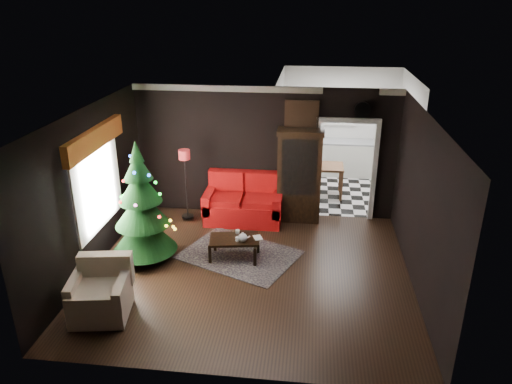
# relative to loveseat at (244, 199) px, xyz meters

# --- Properties ---
(floor) EXTENTS (5.50, 5.50, 0.00)m
(floor) POSITION_rel_loveseat_xyz_m (0.40, -2.05, -0.50)
(floor) COLOR black
(floor) RESTS_ON ground
(ceiling) EXTENTS (5.50, 5.50, 0.00)m
(ceiling) POSITION_rel_loveseat_xyz_m (0.40, -2.05, 2.30)
(ceiling) COLOR white
(ceiling) RESTS_ON ground
(wall_back) EXTENTS (5.50, 0.00, 5.50)m
(wall_back) POSITION_rel_loveseat_xyz_m (0.40, 0.45, 0.90)
(wall_back) COLOR black
(wall_back) RESTS_ON ground
(wall_front) EXTENTS (5.50, 0.00, 5.50)m
(wall_front) POSITION_rel_loveseat_xyz_m (0.40, -4.55, 0.90)
(wall_front) COLOR black
(wall_front) RESTS_ON ground
(wall_left) EXTENTS (0.00, 5.50, 5.50)m
(wall_left) POSITION_rel_loveseat_xyz_m (-2.35, -2.05, 0.90)
(wall_left) COLOR black
(wall_left) RESTS_ON ground
(wall_right) EXTENTS (0.00, 5.50, 5.50)m
(wall_right) POSITION_rel_loveseat_xyz_m (3.15, -2.05, 0.90)
(wall_right) COLOR black
(wall_right) RESTS_ON ground
(doorway) EXTENTS (1.10, 0.10, 2.10)m
(doorway) POSITION_rel_loveseat_xyz_m (2.10, 0.45, 0.55)
(doorway) COLOR silver
(doorway) RESTS_ON ground
(left_window) EXTENTS (0.05, 1.60, 1.40)m
(left_window) POSITION_rel_loveseat_xyz_m (-2.31, -1.85, 0.95)
(left_window) COLOR white
(left_window) RESTS_ON wall_left
(valance) EXTENTS (0.12, 2.10, 0.35)m
(valance) POSITION_rel_loveseat_xyz_m (-2.23, -1.85, 1.77)
(valance) COLOR brown
(valance) RESTS_ON wall_left
(kitchen_floor) EXTENTS (3.00, 3.00, 0.00)m
(kitchen_floor) POSITION_rel_loveseat_xyz_m (2.10, 1.95, -0.50)
(kitchen_floor) COLOR white
(kitchen_floor) RESTS_ON ground
(kitchen_window) EXTENTS (0.70, 0.06, 0.70)m
(kitchen_window) POSITION_rel_loveseat_xyz_m (2.10, 3.40, 1.20)
(kitchen_window) COLOR white
(kitchen_window) RESTS_ON ground
(rug) EXTENTS (2.44, 2.16, 0.01)m
(rug) POSITION_rel_loveseat_xyz_m (0.13, -1.47, -0.49)
(rug) COLOR #624D5A
(rug) RESTS_ON ground
(loveseat) EXTENTS (1.70, 0.90, 1.00)m
(loveseat) POSITION_rel_loveseat_xyz_m (0.00, 0.00, 0.00)
(loveseat) COLOR maroon
(loveseat) RESTS_ON ground
(curio_cabinet) EXTENTS (0.90, 0.45, 1.90)m
(curio_cabinet) POSITION_rel_loveseat_xyz_m (1.15, 0.22, 0.45)
(curio_cabinet) COLOR black
(curio_cabinet) RESTS_ON ground
(floor_lamp) EXTENTS (0.30, 0.30, 1.50)m
(floor_lamp) POSITION_rel_loveseat_xyz_m (-1.20, -0.12, 0.33)
(floor_lamp) COLOR black
(floor_lamp) RESTS_ON ground
(christmas_tree) EXTENTS (1.45, 1.45, 2.22)m
(christmas_tree) POSITION_rel_loveseat_xyz_m (-1.57, -1.77, 0.55)
(christmas_tree) COLOR black
(christmas_tree) RESTS_ON ground
(armchair) EXTENTS (0.97, 0.97, 0.87)m
(armchair) POSITION_rel_loveseat_xyz_m (-1.65, -3.54, -0.04)
(armchair) COLOR beige
(armchair) RESTS_ON ground
(coffee_table) EXTENTS (0.96, 0.66, 0.40)m
(coffee_table) POSITION_rel_loveseat_xyz_m (0.06, -1.60, -0.29)
(coffee_table) COLOR black
(coffee_table) RESTS_ON rug
(teapot) EXTENTS (0.23, 0.23, 0.17)m
(teapot) POSITION_rel_loveseat_xyz_m (0.23, -1.71, -0.00)
(teapot) COLOR silver
(teapot) RESTS_ON coffee_table
(cup_a) EXTENTS (0.09, 0.09, 0.06)m
(cup_a) POSITION_rel_loveseat_xyz_m (0.08, -1.39, -0.06)
(cup_a) COLOR white
(cup_a) RESTS_ON coffee_table
(cup_b) EXTENTS (0.08, 0.08, 0.07)m
(cup_b) POSITION_rel_loveseat_xyz_m (0.13, -1.68, -0.06)
(cup_b) COLOR white
(cup_b) RESTS_ON coffee_table
(book) EXTENTS (0.14, 0.07, 0.19)m
(book) POSITION_rel_loveseat_xyz_m (0.41, -1.56, 0.01)
(book) COLOR #9D8461
(book) RESTS_ON coffee_table
(wall_clock) EXTENTS (0.32, 0.32, 0.06)m
(wall_clock) POSITION_rel_loveseat_xyz_m (2.35, 0.40, 1.88)
(wall_clock) COLOR white
(wall_clock) RESTS_ON wall_back
(painting) EXTENTS (0.62, 0.05, 0.52)m
(painting) POSITION_rel_loveseat_xyz_m (1.15, 0.41, 1.75)
(painting) COLOR #9F714B
(painting) RESTS_ON wall_back
(kitchen_counter) EXTENTS (1.80, 0.60, 0.90)m
(kitchen_counter) POSITION_rel_loveseat_xyz_m (2.10, 3.15, -0.05)
(kitchen_counter) COLOR white
(kitchen_counter) RESTS_ON ground
(kitchen_table) EXTENTS (0.70, 0.70, 0.75)m
(kitchen_table) POSITION_rel_loveseat_xyz_m (1.80, 1.65, -0.12)
(kitchen_table) COLOR brown
(kitchen_table) RESTS_ON ground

